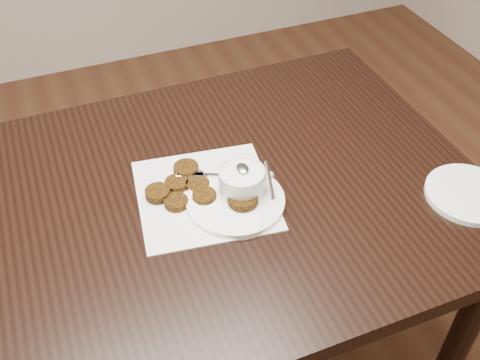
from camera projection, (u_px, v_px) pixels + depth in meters
name	position (u px, v px, depth m)	size (l,w,h in m)	color
table	(188.00, 307.00, 1.42)	(1.29, 0.83, 0.75)	black
napkin	(205.00, 195.00, 1.18)	(0.28, 0.28, 0.00)	white
sauce_ramekin	(242.00, 171.00, 1.13)	(0.13, 0.13, 0.13)	white
patty_cluster	(185.00, 187.00, 1.18)	(0.19, 0.19, 0.02)	#5D370C
plate_with_patty	(235.00, 198.00, 1.15)	(0.20, 0.20, 0.03)	white
plate_empty	(469.00, 194.00, 1.17)	(0.18, 0.18, 0.01)	white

